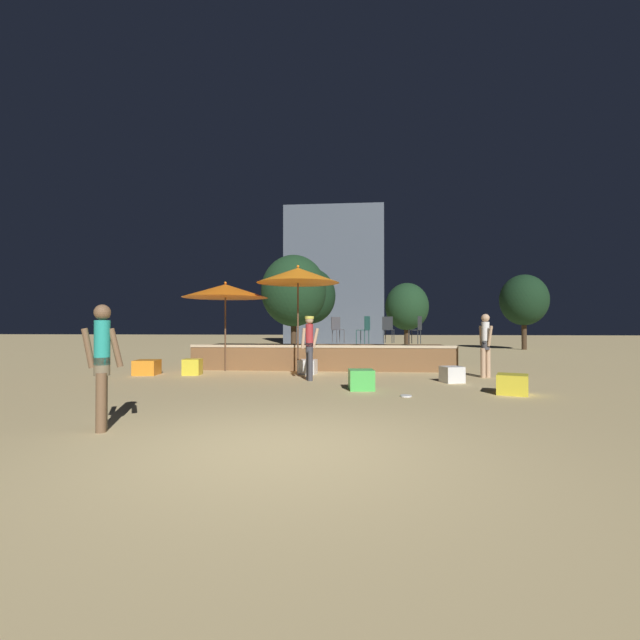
{
  "coord_description": "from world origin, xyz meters",
  "views": [
    {
      "loc": [
        0.89,
        -4.76,
        1.39
      ],
      "look_at": [
        0.0,
        5.05,
        1.52
      ],
      "focal_mm": 24.0,
      "sensor_mm": 36.0,
      "label": 1
    }
  ],
  "objects_px": {
    "cube_seat_3": "(513,384)",
    "frisbee_disc": "(406,396)",
    "cube_seat_2": "(308,367)",
    "background_tree_0": "(524,300)",
    "background_tree_1": "(294,291)",
    "bistro_chair_2": "(417,327)",
    "bistro_chair_3": "(337,327)",
    "background_tree_2": "(310,296)",
    "cube_seat_1": "(192,367)",
    "cube_seat_5": "(452,374)",
    "person_1": "(309,345)",
    "person_0": "(102,363)",
    "cube_seat_0": "(361,380)",
    "patio_umbrella_0": "(298,275)",
    "bistro_chair_1": "(365,327)",
    "person_2": "(485,343)",
    "background_tree_3": "(407,307)",
    "bistro_chair_0": "(388,327)",
    "patio_umbrella_1": "(225,291)",
    "cube_seat_4": "(147,367)"
  },
  "relations": [
    {
      "from": "patio_umbrella_1",
      "to": "cube_seat_5",
      "type": "distance_m",
      "value": 7.09
    },
    {
      "from": "cube_seat_1",
      "to": "background_tree_1",
      "type": "bearing_deg",
      "value": 79.83
    },
    {
      "from": "bistro_chair_3",
      "to": "background_tree_0",
      "type": "xyz_separation_m",
      "value": [
        10.33,
        10.77,
        1.53
      ]
    },
    {
      "from": "cube_seat_0",
      "to": "bistro_chair_0",
      "type": "distance_m",
      "value": 5.54
    },
    {
      "from": "bistro_chair_2",
      "to": "background_tree_2",
      "type": "bearing_deg",
      "value": -129.26
    },
    {
      "from": "cube_seat_5",
      "to": "background_tree_2",
      "type": "height_order",
      "value": "background_tree_2"
    },
    {
      "from": "cube_seat_5",
      "to": "background_tree_3",
      "type": "relative_size",
      "value": 0.16
    },
    {
      "from": "cube_seat_0",
      "to": "cube_seat_1",
      "type": "distance_m",
      "value": 5.32
    },
    {
      "from": "bistro_chair_0",
      "to": "bistro_chair_3",
      "type": "bearing_deg",
      "value": 6.16
    },
    {
      "from": "background_tree_0",
      "to": "person_1",
      "type": "bearing_deg",
      "value": -125.83
    },
    {
      "from": "bistro_chair_1",
      "to": "background_tree_1",
      "type": "xyz_separation_m",
      "value": [
        -3.33,
        6.47,
        1.73
      ]
    },
    {
      "from": "frisbee_disc",
      "to": "background_tree_0",
      "type": "height_order",
      "value": "background_tree_0"
    },
    {
      "from": "cube_seat_1",
      "to": "background_tree_2",
      "type": "bearing_deg",
      "value": 80.65
    },
    {
      "from": "cube_seat_3",
      "to": "frisbee_disc",
      "type": "xyz_separation_m",
      "value": [
        -2.19,
        -0.53,
        -0.18
      ]
    },
    {
      "from": "cube_seat_2",
      "to": "background_tree_0",
      "type": "xyz_separation_m",
      "value": [
        11.04,
        13.56,
        2.67
      ]
    },
    {
      "from": "cube_seat_5",
      "to": "person_1",
      "type": "xyz_separation_m",
      "value": [
        -3.52,
        0.05,
        0.71
      ]
    },
    {
      "from": "person_2",
      "to": "bistro_chair_0",
      "type": "bearing_deg",
      "value": 104.15
    },
    {
      "from": "background_tree_3",
      "to": "background_tree_2",
      "type": "bearing_deg",
      "value": 156.63
    },
    {
      "from": "cube_seat_0",
      "to": "bistro_chair_0",
      "type": "relative_size",
      "value": 0.65
    },
    {
      "from": "bistro_chair_2",
      "to": "frisbee_disc",
      "type": "bearing_deg",
      "value": 15.21
    },
    {
      "from": "bistro_chair_0",
      "to": "background_tree_2",
      "type": "distance_m",
      "value": 10.0
    },
    {
      "from": "patio_umbrella_1",
      "to": "background_tree_2",
      "type": "bearing_deg",
      "value": 82.72
    },
    {
      "from": "person_1",
      "to": "frisbee_disc",
      "type": "bearing_deg",
      "value": 20.15
    },
    {
      "from": "person_1",
      "to": "frisbee_disc",
      "type": "distance_m",
      "value": 3.29
    },
    {
      "from": "person_0",
      "to": "bistro_chair_1",
      "type": "bearing_deg",
      "value": 130.37
    },
    {
      "from": "person_0",
      "to": "bistro_chair_3",
      "type": "height_order",
      "value": "bistro_chair_3"
    },
    {
      "from": "cube_seat_2",
      "to": "person_1",
      "type": "bearing_deg",
      "value": -81.34
    },
    {
      "from": "bistro_chair_1",
      "to": "cube_seat_0",
      "type": "bearing_deg",
      "value": 26.32
    },
    {
      "from": "person_2",
      "to": "frisbee_disc",
      "type": "relative_size",
      "value": 7.68
    },
    {
      "from": "frisbee_disc",
      "to": "background_tree_1",
      "type": "height_order",
      "value": "background_tree_1"
    },
    {
      "from": "bistro_chair_0",
      "to": "cube_seat_1",
      "type": "bearing_deg",
      "value": 44.43
    },
    {
      "from": "patio_umbrella_1",
      "to": "frisbee_disc",
      "type": "height_order",
      "value": "patio_umbrella_1"
    },
    {
      "from": "cube_seat_2",
      "to": "cube_seat_5",
      "type": "xyz_separation_m",
      "value": [
        3.74,
        -1.48,
        -0.01
      ]
    },
    {
      "from": "cube_seat_1",
      "to": "bistro_chair_2",
      "type": "bearing_deg",
      "value": 20.41
    },
    {
      "from": "cube_seat_4",
      "to": "cube_seat_1",
      "type": "bearing_deg",
      "value": 5.13
    },
    {
      "from": "person_0",
      "to": "background_tree_1",
      "type": "height_order",
      "value": "background_tree_1"
    },
    {
      "from": "bistro_chair_1",
      "to": "cube_seat_5",
      "type": "bearing_deg",
      "value": 60.67
    },
    {
      "from": "bistro_chair_1",
      "to": "background_tree_2",
      "type": "xyz_separation_m",
      "value": [
        -2.91,
        9.81,
        1.71
      ]
    },
    {
      "from": "patio_umbrella_0",
      "to": "person_0",
      "type": "distance_m",
      "value": 7.52
    },
    {
      "from": "background_tree_1",
      "to": "cube_seat_5",
      "type": "bearing_deg",
      "value": -60.94
    },
    {
      "from": "person_2",
      "to": "bistro_chair_0",
      "type": "distance_m",
      "value": 3.74
    },
    {
      "from": "cube_seat_5",
      "to": "person_0",
      "type": "distance_m",
      "value": 7.82
    },
    {
      "from": "cube_seat_0",
      "to": "background_tree_2",
      "type": "bearing_deg",
      "value": 100.78
    },
    {
      "from": "cube_seat_2",
      "to": "cube_seat_3",
      "type": "bearing_deg",
      "value": -35.1
    },
    {
      "from": "cube_seat_0",
      "to": "cube_seat_3",
      "type": "xyz_separation_m",
      "value": [
        3.05,
        -0.32,
        -0.02
      ]
    },
    {
      "from": "cube_seat_2",
      "to": "background_tree_3",
      "type": "distance_m",
      "value": 10.36
    },
    {
      "from": "cube_seat_0",
      "to": "bistro_chair_2",
      "type": "height_order",
      "value": "bistro_chair_2"
    },
    {
      "from": "bistro_chair_1",
      "to": "background_tree_2",
      "type": "relative_size",
      "value": 0.19
    },
    {
      "from": "bistro_chair_3",
      "to": "background_tree_2",
      "type": "height_order",
      "value": "background_tree_2"
    },
    {
      "from": "bistro_chair_2",
      "to": "cube_seat_2",
      "type": "bearing_deg",
      "value": -34.66
    }
  ]
}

